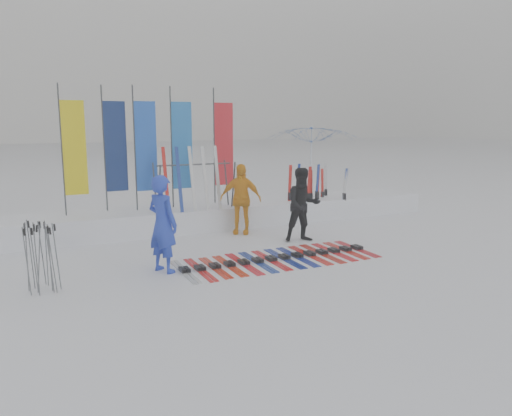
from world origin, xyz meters
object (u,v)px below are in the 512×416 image
person_blue (163,224)px  tent_canopy (313,166)px  ski_row (278,258)px  person_black (303,205)px  person_yellow (241,199)px  ski_rack (195,180)px

person_blue → tent_canopy: tent_canopy is taller
ski_row → person_black: bearing=42.6°
person_black → tent_canopy: (2.72, 3.97, 0.52)m
person_black → ski_row: (-1.32, -1.22, -0.86)m
person_yellow → tent_canopy: (3.76, 2.56, 0.51)m
person_black → person_yellow: size_ratio=0.99×
person_black → ski_row: person_black is taller
person_blue → ski_row: person_blue is taller
person_yellow → tent_canopy: tent_canopy is taller
person_blue → tent_canopy: 8.16m
person_blue → person_black: (3.72, 1.00, -0.05)m
tent_canopy → ski_row: size_ratio=0.74×
person_yellow → person_blue: bearing=-106.1°
person_blue → tent_canopy: bearing=-81.1°
person_blue → person_black: size_ratio=1.06×
person_yellow → ski_row: size_ratio=0.43×
ski_rack → person_yellow: bearing=-37.9°
ski_row → ski_rack: 3.72m
person_black → ski_rack: ski_rack is taller
person_yellow → ski_rack: (-0.98, 0.77, 0.47)m
person_blue → ski_row: size_ratio=0.45×
tent_canopy → ski_row: (-4.05, -5.19, -1.38)m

